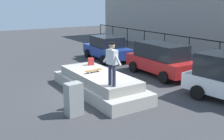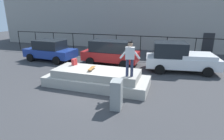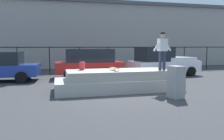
{
  "view_description": "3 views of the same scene",
  "coord_description": "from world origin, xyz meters",
  "px_view_note": "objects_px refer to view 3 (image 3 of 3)",
  "views": [
    {
      "loc": [
        10.26,
        -5.69,
        4.13
      ],
      "look_at": [
        -0.57,
        1.27,
        0.81
      ],
      "focal_mm": 43.19,
      "sensor_mm": 36.0,
      "label": 1
    },
    {
      "loc": [
        3.68,
        -8.57,
        3.88
      ],
      "look_at": [
        0.48,
        1.25,
        0.64
      ],
      "focal_mm": 29.7,
      "sensor_mm": 36.0,
      "label": 2
    },
    {
      "loc": [
        -2.79,
        -9.64,
        2.0
      ],
      "look_at": [
        -0.01,
        1.61,
        0.78
      ],
      "focal_mm": 36.2,
      "sensor_mm": 36.0,
      "label": 3
    }
  ],
  "objects_px": {
    "backpack": "(82,66)",
    "utility_box": "(176,82)",
    "skateboarder": "(162,48)",
    "car_red_hatchback_mid": "(89,63)",
    "skateboard": "(114,68)",
    "car_blue_sedan_near": "(0,66)",
    "car_white_pickup_far": "(162,62)"
  },
  "relations": [
    {
      "from": "car_blue_sedan_near",
      "to": "car_white_pickup_far",
      "type": "relative_size",
      "value": 0.88
    },
    {
      "from": "skateboarder",
      "to": "car_red_hatchback_mid",
      "type": "relative_size",
      "value": 0.4
    },
    {
      "from": "skateboarder",
      "to": "skateboard",
      "type": "xyz_separation_m",
      "value": [
        -2.14,
        0.37,
        -0.88
      ]
    },
    {
      "from": "car_red_hatchback_mid",
      "to": "car_white_pickup_far",
      "type": "distance_m",
      "value": 4.96
    },
    {
      "from": "skateboard",
      "to": "car_blue_sedan_near",
      "type": "bearing_deg",
      "value": 143.3
    },
    {
      "from": "skateboarder",
      "to": "car_white_pickup_far",
      "type": "bearing_deg",
      "value": 63.54
    },
    {
      "from": "car_blue_sedan_near",
      "to": "utility_box",
      "type": "height_order",
      "value": "car_blue_sedan_near"
    },
    {
      "from": "car_blue_sedan_near",
      "to": "car_red_hatchback_mid",
      "type": "relative_size",
      "value": 1.01
    },
    {
      "from": "car_blue_sedan_near",
      "to": "utility_box",
      "type": "xyz_separation_m",
      "value": [
        7.58,
        -6.12,
        -0.24
      ]
    },
    {
      "from": "skateboarder",
      "to": "car_red_hatchback_mid",
      "type": "xyz_separation_m",
      "value": [
        -2.61,
        4.93,
        -0.94
      ]
    },
    {
      "from": "skateboarder",
      "to": "utility_box",
      "type": "distance_m",
      "value": 2.03
    },
    {
      "from": "utility_box",
      "to": "car_blue_sedan_near",
      "type": "bearing_deg",
      "value": 135.46
    },
    {
      "from": "utility_box",
      "to": "car_red_hatchback_mid",
      "type": "bearing_deg",
      "value": 104.86
    },
    {
      "from": "skateboard",
      "to": "car_red_hatchback_mid",
      "type": "relative_size",
      "value": 0.2
    },
    {
      "from": "skateboarder",
      "to": "car_white_pickup_far",
      "type": "distance_m",
      "value": 5.35
    },
    {
      "from": "skateboarder",
      "to": "backpack",
      "type": "xyz_separation_m",
      "value": [
        -3.51,
        0.97,
        -0.8
      ]
    },
    {
      "from": "car_blue_sedan_near",
      "to": "car_red_hatchback_mid",
      "type": "xyz_separation_m",
      "value": [
        5.15,
        0.38,
        0.1
      ]
    },
    {
      "from": "skateboard",
      "to": "car_white_pickup_far",
      "type": "xyz_separation_m",
      "value": [
        4.49,
        4.35,
        -0.06
      ]
    },
    {
      "from": "skateboarder",
      "to": "utility_box",
      "type": "height_order",
      "value": "skateboarder"
    },
    {
      "from": "backpack",
      "to": "car_red_hatchback_mid",
      "type": "height_order",
      "value": "car_red_hatchback_mid"
    },
    {
      "from": "skateboarder",
      "to": "backpack",
      "type": "bearing_deg",
      "value": 164.6
    },
    {
      "from": "car_white_pickup_far",
      "to": "utility_box",
      "type": "bearing_deg",
      "value": -111.89
    },
    {
      "from": "car_red_hatchback_mid",
      "to": "utility_box",
      "type": "distance_m",
      "value": 6.94
    },
    {
      "from": "skateboard",
      "to": "car_white_pickup_far",
      "type": "distance_m",
      "value": 6.25
    },
    {
      "from": "backpack",
      "to": "utility_box",
      "type": "relative_size",
      "value": 0.29
    },
    {
      "from": "car_red_hatchback_mid",
      "to": "utility_box",
      "type": "xyz_separation_m",
      "value": [
        2.43,
        -6.5,
        -0.34
      ]
    },
    {
      "from": "backpack",
      "to": "car_blue_sedan_near",
      "type": "height_order",
      "value": "car_blue_sedan_near"
    },
    {
      "from": "car_red_hatchback_mid",
      "to": "utility_box",
      "type": "bearing_deg",
      "value": -69.48
    },
    {
      "from": "skateboard",
      "to": "backpack",
      "type": "bearing_deg",
      "value": 156.37
    },
    {
      "from": "utility_box",
      "to": "skateboard",
      "type": "bearing_deg",
      "value": 129.89
    },
    {
      "from": "skateboard",
      "to": "backpack",
      "type": "xyz_separation_m",
      "value": [
        -1.37,
        0.6,
        0.08
      ]
    },
    {
      "from": "backpack",
      "to": "utility_box",
      "type": "bearing_deg",
      "value": 68.84
    }
  ]
}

